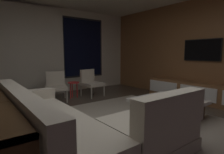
% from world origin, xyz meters
% --- Properties ---
extents(floor, '(9.20, 9.20, 0.00)m').
position_xyz_m(floor, '(0.00, 0.00, 0.00)').
color(floor, '#473D33').
extents(back_wall_with_window, '(6.60, 0.30, 2.70)m').
position_xyz_m(back_wall_with_window, '(-0.06, 3.62, 1.34)').
color(back_wall_with_window, beige).
rests_on(back_wall_with_window, floor).
extents(media_wall, '(0.12, 7.80, 2.70)m').
position_xyz_m(media_wall, '(3.06, 0.00, 1.35)').
color(media_wall, brown).
rests_on(media_wall, floor).
extents(area_rug, '(3.20, 3.80, 0.01)m').
position_xyz_m(area_rug, '(0.35, -0.10, 0.01)').
color(area_rug, gray).
rests_on(area_rug, floor).
extents(sectional_couch, '(1.98, 2.50, 0.82)m').
position_xyz_m(sectional_couch, '(-0.84, -0.07, 0.29)').
color(sectional_couch, '#B1A997').
rests_on(sectional_couch, floor).
extents(coffee_table, '(1.16, 1.16, 0.36)m').
position_xyz_m(coffee_table, '(1.15, -0.04, 0.19)').
color(coffee_table, '#462E18').
rests_on(coffee_table, floor).
extents(book_stack_on_coffee_table, '(0.29, 0.22, 0.05)m').
position_xyz_m(book_stack_on_coffee_table, '(1.31, -0.01, 0.39)').
color(book_stack_on_coffee_table, '#8C774F').
rests_on(book_stack_on_coffee_table, coffee_table).
extents(accent_chair_near_window, '(0.61, 0.63, 0.78)m').
position_xyz_m(accent_chair_near_window, '(0.96, 2.56, 0.43)').
color(accent_chair_near_window, '#B2ADA0').
rests_on(accent_chair_near_window, floor).
extents(accent_chair_by_curtain, '(0.68, 0.69, 0.78)m').
position_xyz_m(accent_chair_by_curtain, '(-0.09, 2.60, 0.43)').
color(accent_chair_by_curtain, '#B2ADA0').
rests_on(accent_chair_by_curtain, floor).
extents(side_stool, '(0.32, 0.32, 0.46)m').
position_xyz_m(side_stool, '(0.40, 2.56, 0.37)').
color(side_stool, red).
rests_on(side_stool, floor).
extents(media_console, '(0.46, 3.10, 0.52)m').
position_xyz_m(media_console, '(2.77, 0.05, 0.25)').
color(media_console, brown).
rests_on(media_console, floor).
extents(mounted_tv, '(0.05, 0.97, 0.56)m').
position_xyz_m(mounted_tv, '(2.95, 0.25, 1.35)').
color(mounted_tv, black).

